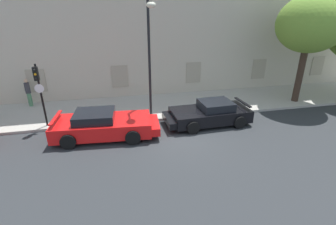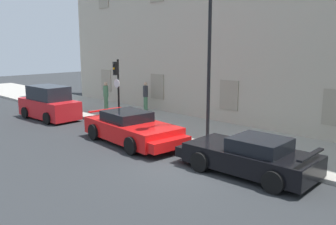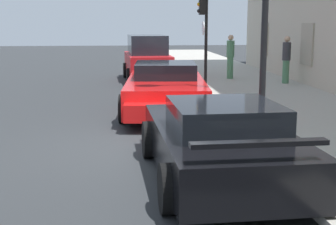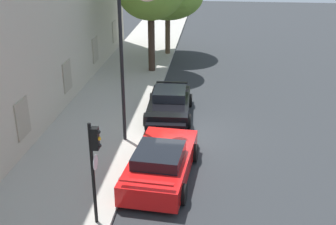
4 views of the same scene
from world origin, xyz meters
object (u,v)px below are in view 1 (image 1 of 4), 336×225
sportscar_red_lead (107,125)px  traffic_light (39,85)px  tree_midblock (311,25)px  sportscar_yellow_flank (207,114)px  street_lamp (150,41)px  pedestrian_strolling (28,92)px

sportscar_red_lead → traffic_light: bearing=153.7°
sportscar_red_lead → tree_midblock: (12.29, 2.15, 4.38)m
traffic_light → sportscar_yellow_flank: bearing=-8.2°
tree_midblock → traffic_light: (-15.39, -0.62, -2.61)m
tree_midblock → sportscar_yellow_flank: bearing=-165.2°
sportscar_red_lead → sportscar_yellow_flank: size_ratio=1.11×
sportscar_red_lead → traffic_light: traffic_light is taller
sportscar_yellow_flank → tree_midblock: tree_midblock is taller
tree_midblock → street_lamp: 9.87m
tree_midblock → street_lamp: bearing=-176.1°
traffic_light → pedestrian_strolling: size_ratio=1.87×
sportscar_yellow_flank → traffic_light: 8.71m
street_lamp → sportscar_red_lead: bearing=-149.2°
sportscar_red_lead → sportscar_yellow_flank: (5.33, 0.31, -0.03)m
pedestrian_strolling → sportscar_red_lead: bearing=-45.9°
sportscar_yellow_flank → traffic_light: (-8.43, 1.22, 1.80)m
tree_midblock → street_lamp: tree_midblock is taller
sportscar_red_lead → street_lamp: (2.47, 1.47, 3.73)m
tree_midblock → street_lamp: (-9.82, -0.68, -0.65)m
sportscar_red_lead → traffic_light: size_ratio=1.59×
sportscar_red_lead → sportscar_yellow_flank: bearing=3.3°
street_lamp → pedestrian_strolling: 8.67m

